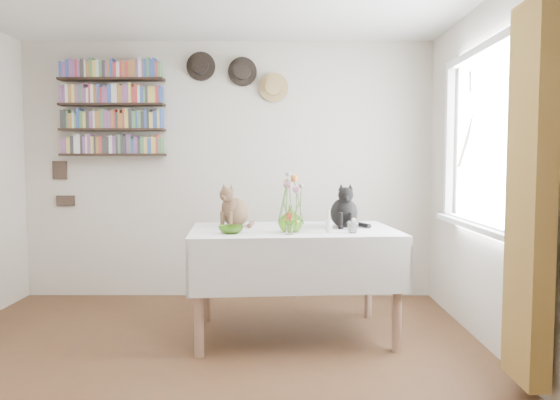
{
  "coord_description": "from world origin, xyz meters",
  "views": [
    {
      "loc": [
        0.53,
        -3.12,
        1.33
      ],
      "look_at": [
        0.52,
        0.9,
        1.05
      ],
      "focal_mm": 35.0,
      "sensor_mm": 36.0,
      "label": 1
    }
  ],
  "objects_px": {
    "black_cat": "(344,205)",
    "bookshelf_unit": "(112,109)",
    "dining_table": "(293,255)",
    "tabby_cat": "(236,204)",
    "flower_vase": "(291,219)"
  },
  "relations": [
    {
      "from": "black_cat",
      "to": "bookshelf_unit",
      "type": "bearing_deg",
      "value": 154.81
    },
    {
      "from": "dining_table",
      "to": "tabby_cat",
      "type": "height_order",
      "value": "tabby_cat"
    },
    {
      "from": "black_cat",
      "to": "tabby_cat",
      "type": "bearing_deg",
      "value": 176.87
    },
    {
      "from": "black_cat",
      "to": "bookshelf_unit",
      "type": "relative_size",
      "value": 0.35
    },
    {
      "from": "dining_table",
      "to": "black_cat",
      "type": "bearing_deg",
      "value": 16.28
    },
    {
      "from": "dining_table",
      "to": "bookshelf_unit",
      "type": "bearing_deg",
      "value": 145.88
    },
    {
      "from": "black_cat",
      "to": "dining_table",
      "type": "bearing_deg",
      "value": -162.57
    },
    {
      "from": "flower_vase",
      "to": "bookshelf_unit",
      "type": "xyz_separation_m",
      "value": [
        -1.69,
        1.36,
        0.92
      ]
    },
    {
      "from": "tabby_cat",
      "to": "bookshelf_unit",
      "type": "height_order",
      "value": "bookshelf_unit"
    },
    {
      "from": "tabby_cat",
      "to": "bookshelf_unit",
      "type": "bearing_deg",
      "value": 169.05
    },
    {
      "from": "tabby_cat",
      "to": "black_cat",
      "type": "relative_size",
      "value": 0.99
    },
    {
      "from": "bookshelf_unit",
      "to": "flower_vase",
      "type": "bearing_deg",
      "value": -38.71
    },
    {
      "from": "bookshelf_unit",
      "to": "dining_table",
      "type": "bearing_deg",
      "value": -34.12
    },
    {
      "from": "tabby_cat",
      "to": "flower_vase",
      "type": "height_order",
      "value": "tabby_cat"
    },
    {
      "from": "black_cat",
      "to": "flower_vase",
      "type": "bearing_deg",
      "value": -142.45
    }
  ]
}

